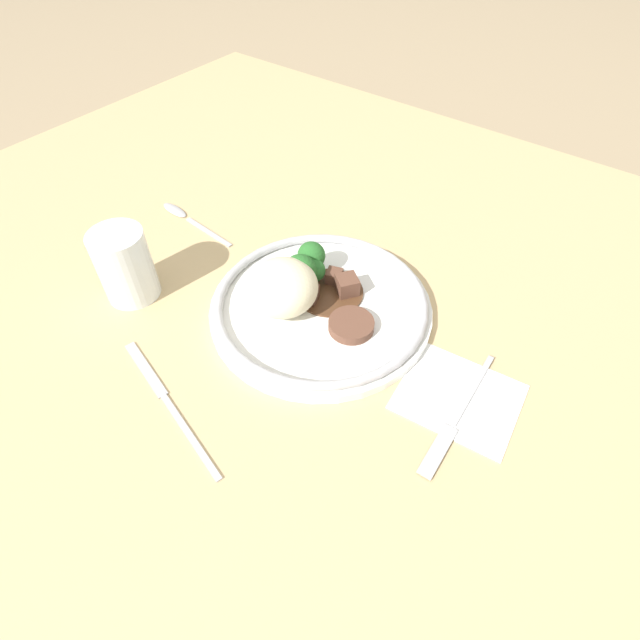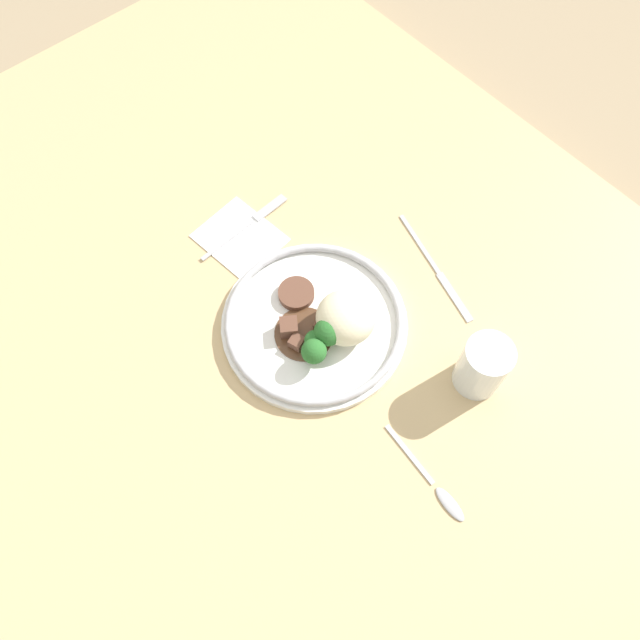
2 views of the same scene
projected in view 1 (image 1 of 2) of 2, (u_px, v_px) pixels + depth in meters
ground_plane at (350, 340)px, 0.69m from camera, size 8.00×8.00×0.00m
dining_table at (351, 329)px, 0.67m from camera, size 1.55×1.18×0.05m
napkin at (459, 397)px, 0.56m from camera, size 0.14×0.12×0.00m
plate at (313, 299)px, 0.64m from camera, size 0.29×0.29×0.08m
juice_glass at (126, 268)px, 0.65m from camera, size 0.07×0.07×0.10m
fork at (454, 423)px, 0.54m from camera, size 0.02×0.18×0.00m
knife at (166, 400)px, 0.56m from camera, size 0.22×0.07×0.00m
spoon at (183, 215)px, 0.80m from camera, size 0.16×0.03×0.01m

